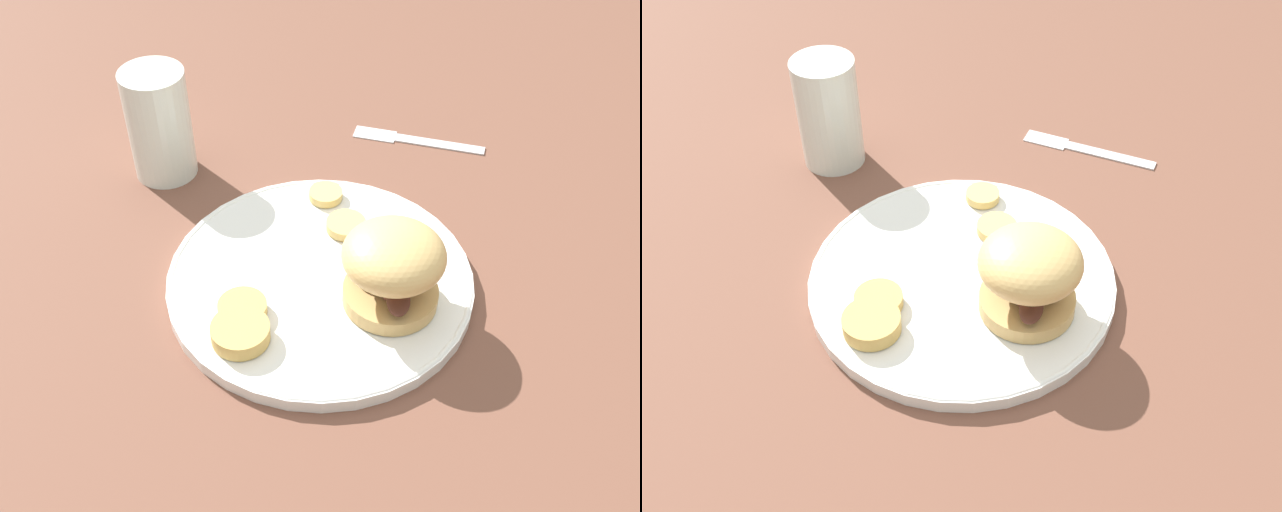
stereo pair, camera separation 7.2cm
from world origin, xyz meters
The scene contains 9 objects.
ground_plane centered at (0.00, 0.00, 0.00)m, with size 4.00×4.00×0.00m, color brown.
dinner_plate centered at (0.00, 0.00, 0.01)m, with size 0.30×0.30×0.02m.
sandwich centered at (-0.01, 0.07, 0.06)m, with size 0.10×0.11×0.08m.
potato_round_0 centered at (-0.07, -0.01, 0.02)m, with size 0.04×0.04×0.01m, color #DBB766.
potato_round_1 centered at (-0.10, -0.06, 0.02)m, with size 0.04×0.04×0.01m, color #DBB766.
potato_round_2 centered at (0.08, -0.03, 0.02)m, with size 0.05×0.05×0.01m, color tan.
potato_round_3 centered at (0.11, -0.02, 0.02)m, with size 0.05×0.05×0.02m, color tan.
fork centered at (-0.27, -0.04, 0.00)m, with size 0.07×0.16×0.00m.
drinking_glass centered at (-0.06, -0.25, 0.06)m, with size 0.07×0.07×0.13m.
Camera 1 is at (0.43, 0.28, 0.54)m, focal length 42.00 mm.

